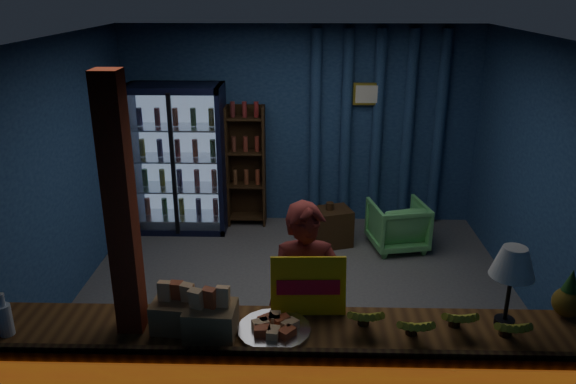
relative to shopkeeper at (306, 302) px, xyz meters
name	(u,v)px	position (x,y,z in m)	size (l,w,h in m)	color
ground	(298,302)	(-0.07, 1.31, -0.79)	(4.60, 4.60, 0.00)	#515154
room_walls	(299,154)	(-0.07, 1.31, 0.78)	(4.60, 4.60, 4.60)	navy
support_post	(128,279)	(-1.12, -0.59, 0.51)	(0.16, 0.16, 2.60)	maroon
beverage_cooler	(179,159)	(-1.62, 3.23, 0.14)	(1.20, 0.62, 1.90)	black
bottle_shelf	(246,166)	(-0.77, 3.37, 0.00)	(0.50, 0.28, 1.60)	#372711
curtain_folds	(377,128)	(0.93, 3.45, 0.51)	(1.74, 0.14, 2.50)	navy
framed_picture	(367,94)	(0.78, 3.41, 0.96)	(0.36, 0.04, 0.28)	gold
shopkeeper	(306,302)	(0.00, 0.00, 0.00)	(0.58, 0.38, 1.58)	maroon
green_chair	(398,225)	(1.13, 2.62, -0.49)	(0.63, 0.65, 0.59)	#5FBE66
side_table	(329,227)	(0.31, 2.68, -0.56)	(0.60, 0.51, 0.56)	#372711
yellow_sign	(308,286)	(0.01, -0.38, 0.36)	(0.50, 0.12, 0.40)	#E2B60B
snack_box_left	(211,318)	(-0.60, -0.66, 0.28)	(0.33, 0.28, 0.33)	olive
snack_box_centre	(178,312)	(-0.83, -0.58, 0.27)	(0.33, 0.28, 0.32)	olive
pastry_tray	(274,328)	(-0.21, -0.62, 0.19)	(0.47, 0.47, 0.08)	silver
banana_bunches	(435,321)	(0.81, -0.61, 0.25)	(1.14, 0.32, 0.19)	gold
table_lamp	(513,265)	(1.29, -0.50, 0.59)	(0.28, 0.28, 0.56)	black
pineapple	(568,298)	(1.73, -0.39, 0.30)	(0.20, 0.20, 0.34)	olive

